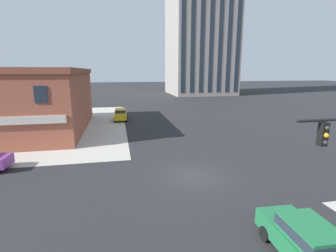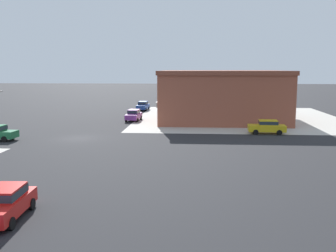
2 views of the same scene
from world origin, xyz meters
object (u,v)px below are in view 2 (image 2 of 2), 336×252
(car_main_northbound_near, at_px, (267,126))
(car_main_mid, at_px, (134,115))
(car_main_southbound_far, at_px, (6,202))
(car_cross_far, at_px, (143,105))

(car_main_northbound_near, distance_m, car_main_mid, 20.80)
(car_main_mid, bearing_deg, car_main_southbound_far, -0.84)
(car_main_southbound_far, height_order, car_cross_far, same)
(car_main_northbound_near, distance_m, car_main_southbound_far, 33.28)
(car_main_southbound_far, relative_size, car_main_mid, 1.00)
(car_main_northbound_near, xyz_separation_m, car_main_mid, (-10.61, -17.89, 0.00))
(car_main_northbound_near, bearing_deg, car_cross_far, -143.71)
(car_main_northbound_near, relative_size, car_cross_far, 0.99)
(car_main_southbound_far, bearing_deg, car_main_mid, 179.16)
(car_main_southbound_far, bearing_deg, car_cross_far, -179.99)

